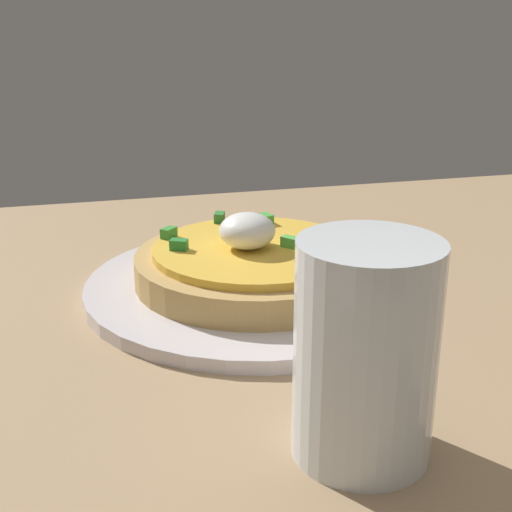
# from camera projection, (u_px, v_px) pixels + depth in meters

# --- Properties ---
(dining_table) EXTENTS (1.13, 0.78, 0.03)m
(dining_table) POSITION_uv_depth(u_px,v_px,m) (303.00, 351.00, 0.47)
(dining_table) COLOR tan
(dining_table) RESTS_ON ground
(plate) EXTENTS (0.26, 0.26, 0.01)m
(plate) POSITION_uv_depth(u_px,v_px,m) (256.00, 286.00, 0.54)
(plate) COLOR silver
(plate) RESTS_ON dining_table
(pizza) EXTENTS (0.19, 0.19, 0.06)m
(pizza) POSITION_uv_depth(u_px,v_px,m) (256.00, 262.00, 0.53)
(pizza) COLOR tan
(pizza) RESTS_ON plate
(cup_near) EXTENTS (0.07, 0.07, 0.11)m
(cup_near) POSITION_uv_depth(u_px,v_px,m) (364.00, 364.00, 0.33)
(cup_near) COLOR silver
(cup_near) RESTS_ON dining_table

